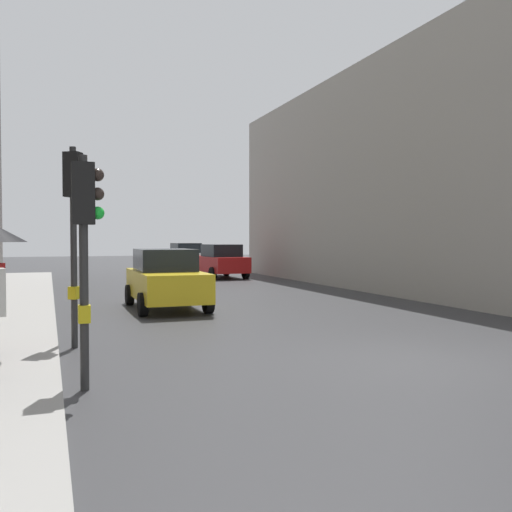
# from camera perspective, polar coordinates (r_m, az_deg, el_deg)

# --- Properties ---
(ground_plane) EXTENTS (120.00, 120.00, 0.00)m
(ground_plane) POSITION_cam_1_polar(r_m,az_deg,el_deg) (10.12, 15.60, -10.14)
(ground_plane) COLOR #38383A
(building_facade_right) EXTENTS (12.00, 27.83, 8.98)m
(building_facade_right) POSITION_cam_1_polar(r_m,az_deg,el_deg) (25.52, 23.30, 7.07)
(building_facade_right) COLOR #B2ADA3
(building_facade_right) RESTS_ON ground
(traffic_light_near_left) EXTENTS (0.43, 0.24, 3.21)m
(traffic_light_near_left) POSITION_cam_1_polar(r_m,az_deg,el_deg) (8.05, -16.78, 2.65)
(traffic_light_near_left) COLOR #2D2D2D
(traffic_light_near_left) RESTS_ON ground
(traffic_light_near_right) EXTENTS (0.44, 0.37, 3.80)m
(traffic_light_near_right) POSITION_cam_1_polar(r_m,az_deg,el_deg) (11.24, -17.78, 4.45)
(traffic_light_near_right) COLOR #2D2D2D
(traffic_light_near_right) RESTS_ON ground
(car_yellow_taxi) EXTENTS (2.04, 4.21, 1.76)m
(car_yellow_taxi) POSITION_cam_1_polar(r_m,az_deg,el_deg) (16.91, -9.03, -2.31)
(car_yellow_taxi) COLOR yellow
(car_yellow_taxi) RESTS_ON ground
(car_red_sedan) EXTENTS (2.27, 4.32, 1.76)m
(car_red_sedan) POSITION_cam_1_polar(r_m,az_deg,el_deg) (29.94, -3.62, -0.51)
(car_red_sedan) COLOR red
(car_red_sedan) RESTS_ON ground
(car_white_compact) EXTENTS (2.18, 4.28, 1.76)m
(car_white_compact) POSITION_cam_1_polar(r_m,az_deg,el_deg) (38.05, -7.15, -0.03)
(car_white_compact) COLOR silver
(car_white_compact) RESTS_ON ground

